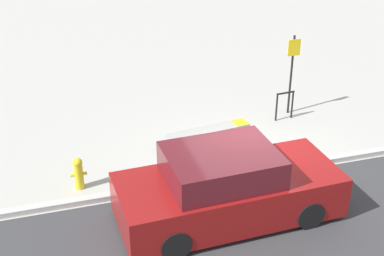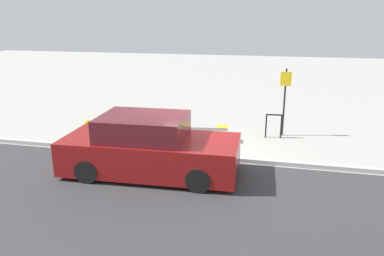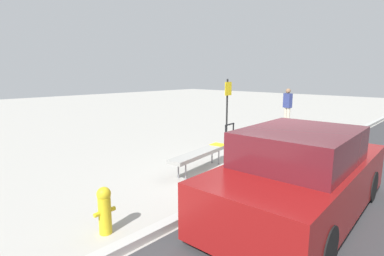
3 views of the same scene
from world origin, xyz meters
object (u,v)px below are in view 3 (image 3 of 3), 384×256
at_px(sign_post, 227,106).
at_px(bike_rack, 229,133).
at_px(pedestrian, 287,105).
at_px(fire_hydrant, 105,209).
at_px(bench, 200,153).
at_px(parked_car_near, 301,176).

bearing_deg(sign_post, bike_rack, -131.86).
bearing_deg(pedestrian, bike_rack, 115.10).
relative_size(fire_hydrant, pedestrian, 0.43).
bearing_deg(pedestrian, sign_post, 111.96).
distance_m(bike_rack, sign_post, 0.99).
bearing_deg(sign_post, fire_hydrant, -160.47).
height_order(bench, pedestrian, pedestrian).
xyz_separation_m(bench, fire_hydrant, (-3.33, -0.94, -0.06)).
relative_size(bike_rack, sign_post, 0.36).
bearing_deg(parked_car_near, pedestrian, 24.67).
bearing_deg(parked_car_near, sign_post, 48.36).
bearing_deg(fire_hydrant, bike_rack, 17.52).
relative_size(sign_post, pedestrian, 1.30).
xyz_separation_m(sign_post, fire_hydrant, (-6.16, -2.18, -0.98)).
xyz_separation_m(bench, parked_car_near, (-0.56, -2.87, 0.23)).
height_order(sign_post, pedestrian, sign_post).
xyz_separation_m(fire_hydrant, parked_car_near, (2.77, -1.93, 0.29)).
relative_size(sign_post, fire_hydrant, 3.01).
bearing_deg(bike_rack, parked_car_near, -129.25).
distance_m(fire_hydrant, parked_car_near, 3.39).
xyz_separation_m(bike_rack, sign_post, (0.30, 0.34, 0.88)).
height_order(bike_rack, parked_car_near, parked_car_near).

